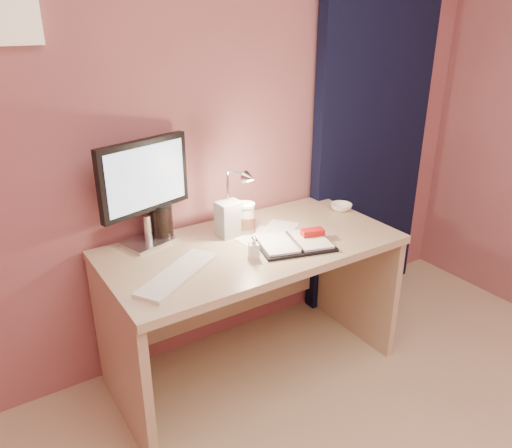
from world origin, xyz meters
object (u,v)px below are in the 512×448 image
dark_jar (161,222)px  coffee_cup (246,219)px  keyboard (178,274)px  bowl (341,207)px  product_box (229,219)px  desk_lamp (232,197)px  desk (244,278)px  planner (296,242)px  monitor (143,183)px  lotion_bottle (254,247)px

dark_jar → coffee_cup: bearing=-24.8°
keyboard → bowl: size_ratio=3.74×
product_box → desk_lamp: size_ratio=0.50×
desk → desk_lamp: (-0.05, 0.02, 0.44)m
planner → product_box: 0.34m
desk → planner: bearing=-50.2°
bowl → desk: bearing=-178.2°
bowl → desk_lamp: 0.72m
monitor → product_box: bearing=-34.6°
desk → dark_jar: size_ratio=8.87×
bowl → desk_lamp: desk_lamp is taller
lotion_bottle → monitor: bearing=131.2°
desk → bowl: bowl is taller
lotion_bottle → keyboard: bearing=176.4°
monitor → coffee_cup: 0.52m
monitor → desk_lamp: monitor is taller
desk → bowl: 0.69m
monitor → planner: (0.58, -0.39, -0.29)m
lotion_bottle → product_box: (0.03, 0.27, 0.04)m
lotion_bottle → desk_lamp: (0.02, 0.22, 0.16)m
lotion_bottle → desk_lamp: desk_lamp is taller
keyboard → desk_lamp: 0.47m
monitor → desk_lamp: bearing=-41.5°
planner → monitor: bearing=161.7°
bowl → lotion_bottle: 0.74m
desk → keyboard: size_ratio=3.18×
monitor → desk: bearing=-41.0°
desk → lotion_bottle: bearing=-109.4°
monitor → keyboard: monitor is taller
keyboard → dark_jar: (0.10, 0.40, 0.07)m
keyboard → product_box: size_ratio=2.56×
product_box → desk_lamp: desk_lamp is taller
monitor → desk_lamp: 0.41m
coffee_cup → bowl: (0.60, -0.03, -0.05)m
keyboard → product_box: 0.46m
planner → desk_lamp: size_ratio=1.17×
lotion_bottle → coffee_cup: bearing=66.1°
coffee_cup → keyboard: bearing=-154.4°
planner → keyboard: bearing=-166.3°
monitor → lotion_bottle: (0.34, -0.39, -0.25)m
planner → coffee_cup: bearing=132.5°
keyboard → product_box: (0.39, 0.24, 0.08)m
desk → bowl: (0.64, 0.02, 0.24)m
product_box → bowl: bearing=-7.5°
dark_jar → product_box: size_ratio=0.92×
planner → desk_lamp: (-0.21, 0.22, 0.20)m
monitor → bowl: size_ratio=4.23×
lotion_bottle → planner: bearing=0.6°
keyboard → bowl: 1.09m
dark_jar → bowl: bearing=-11.6°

